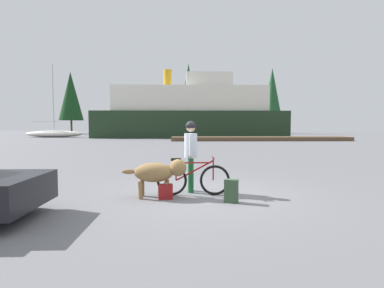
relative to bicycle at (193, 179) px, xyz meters
name	(u,v)px	position (x,y,z in m)	size (l,w,h in m)	color
ground_plane	(202,195)	(0.23, 0.05, -0.39)	(160.00, 160.00, 0.00)	slate
bicycle	(193,179)	(0.00, 0.00, 0.00)	(1.74, 0.44, 0.91)	black
person_cyclist	(191,149)	(-0.04, 0.40, 0.69)	(0.32, 0.53, 1.77)	#19592D
dog	(158,172)	(-0.80, -0.20, 0.20)	(1.49, 0.53, 0.89)	olive
backpack	(231,191)	(0.81, -0.70, -0.14)	(0.28, 0.20, 0.50)	#334C33
handbag_pannier	(165,192)	(-0.63, -0.36, -0.22)	(0.32, 0.18, 0.34)	maroon
dock_pier	(260,139)	(7.81, 25.25, -0.19)	(18.63, 2.96, 0.40)	brown
ferry_boat	(191,113)	(0.69, 34.77, 2.80)	(24.75, 8.23, 9.00)	#1E331E
sailboat_moored	(54,133)	(-17.50, 34.40, 0.12)	(7.53, 2.11, 9.54)	silver
pine_tree_far_left	(71,96)	(-20.62, 49.53, 6.41)	(4.29, 4.29, 11.16)	#4C331E
pine_tree_center	(188,91)	(0.63, 50.94, 7.59)	(3.64, 3.64, 12.99)	#4C331E
pine_tree_far_right	(272,93)	(16.31, 50.87, 7.14)	(3.69, 3.69, 12.24)	#4C331E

